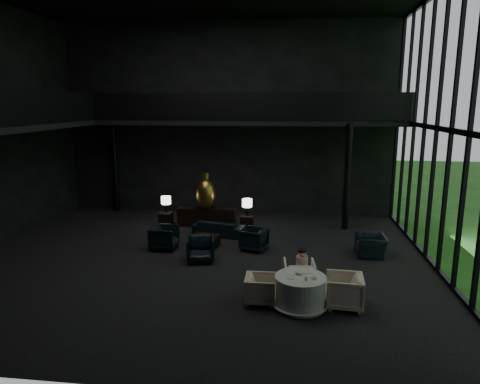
# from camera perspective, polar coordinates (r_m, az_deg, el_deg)

# --- Properties ---
(floor) EXTENTS (14.00, 12.00, 0.02)m
(floor) POSITION_cam_1_polar(r_m,az_deg,el_deg) (13.29, -5.39, -9.09)
(floor) COLOR black
(floor) RESTS_ON ground
(wall_back) EXTENTS (14.00, 0.04, 8.00)m
(wall_back) POSITION_cam_1_polar(r_m,az_deg,el_deg) (18.34, -1.62, 9.52)
(wall_back) COLOR black
(wall_back) RESTS_ON ground
(wall_front) EXTENTS (14.00, 0.04, 8.00)m
(wall_front) POSITION_cam_1_polar(r_m,az_deg,el_deg) (6.73, -16.95, 5.11)
(wall_front) COLOR black
(wall_front) RESTS_ON ground
(curtain_wall) EXTENTS (0.20, 12.00, 8.00)m
(curtain_wall) POSITION_cam_1_polar(r_m,az_deg,el_deg) (12.86, 26.38, 7.35)
(curtain_wall) COLOR black
(curtain_wall) RESTS_ON ground
(mezzanine_left) EXTENTS (2.00, 12.00, 0.25)m
(mezzanine_left) POSITION_cam_1_polar(r_m,az_deg,el_deg) (14.94, -29.03, 7.55)
(mezzanine_left) COLOR black
(mezzanine_left) RESTS_ON wall_left
(mezzanine_back) EXTENTS (12.00, 2.00, 0.25)m
(mezzanine_back) POSITION_cam_1_polar(r_m,az_deg,el_deg) (17.22, 1.22, 9.38)
(mezzanine_back) COLOR black
(mezzanine_back) RESTS_ON wall_back
(railing_left) EXTENTS (0.06, 12.00, 1.00)m
(railing_left) POSITION_cam_1_polar(r_m,az_deg,el_deg) (14.37, -25.99, 10.13)
(railing_left) COLOR black
(railing_left) RESTS_ON mezzanine_left
(railing_back) EXTENTS (12.00, 0.06, 1.00)m
(railing_back) POSITION_cam_1_polar(r_m,az_deg,el_deg) (16.21, 0.87, 11.35)
(railing_back) COLOR black
(railing_back) RESTS_ON mezzanine_back
(column_nw) EXTENTS (0.24, 0.24, 4.00)m
(column_nw) POSITION_cam_1_polar(r_m,az_deg,el_deg) (19.61, -16.35, 3.33)
(column_nw) COLOR black
(column_nw) RESTS_ON floor
(column_ne) EXTENTS (0.24, 0.24, 4.00)m
(column_ne) POSITION_cam_1_polar(r_m,az_deg,el_deg) (16.48, 14.10, 1.92)
(column_ne) COLOR black
(column_ne) RESTS_ON floor
(console) EXTENTS (2.25, 0.51, 0.72)m
(console) POSITION_cam_1_polar(r_m,az_deg,el_deg) (16.77, -4.45, -3.34)
(console) COLOR black
(console) RESTS_ON floor
(bronze_urn) EXTENTS (0.75, 0.75, 1.40)m
(bronze_urn) POSITION_cam_1_polar(r_m,az_deg,el_deg) (16.42, -4.59, -0.22)
(bronze_urn) COLOR #B5922D
(bronze_urn) RESTS_ON console
(side_table_left) EXTENTS (0.47, 0.47, 0.52)m
(side_table_left) POSITION_cam_1_polar(r_m,az_deg,el_deg) (17.05, -9.82, -3.56)
(side_table_left) COLOR black
(side_table_left) RESTS_ON floor
(table_lamp_left) EXTENTS (0.38, 0.38, 0.63)m
(table_lamp_left) POSITION_cam_1_polar(r_m,az_deg,el_deg) (16.94, -9.84, -1.17)
(table_lamp_left) COLOR black
(table_lamp_left) RESTS_ON side_table_left
(side_table_right) EXTENTS (0.47, 0.47, 0.52)m
(side_table_right) POSITION_cam_1_polar(r_m,az_deg,el_deg) (16.35, 0.93, -4.06)
(side_table_right) COLOR black
(side_table_right) RESTS_ON floor
(table_lamp_right) EXTENTS (0.38, 0.38, 0.64)m
(table_lamp_right) POSITION_cam_1_polar(r_m,az_deg,el_deg) (16.22, 0.96, -1.56)
(table_lamp_right) COLOR black
(table_lamp_right) RESTS_ON side_table_right
(sofa) EXTENTS (1.73, 0.82, 0.65)m
(sofa) POSITION_cam_1_polar(r_m,az_deg,el_deg) (15.59, -2.84, -4.62)
(sofa) COLOR #121E34
(sofa) RESTS_ON floor
(lounge_armchair_west) EXTENTS (0.85, 0.91, 0.91)m
(lounge_armchair_west) POSITION_cam_1_polar(r_m,az_deg,el_deg) (14.33, -10.07, -5.73)
(lounge_armchair_west) COLOR black
(lounge_armchair_west) RESTS_ON floor
(lounge_armchair_east) EXTENTS (0.94, 0.97, 0.80)m
(lounge_armchair_east) POSITION_cam_1_polar(r_m,az_deg,el_deg) (14.03, 1.87, -6.15)
(lounge_armchair_east) COLOR black
(lounge_armchair_east) RESTS_ON floor
(lounge_armchair_south) EXTENTS (1.00, 0.95, 0.89)m
(lounge_armchair_south) POSITION_cam_1_polar(r_m,az_deg,el_deg) (13.11, -5.29, -7.32)
(lounge_armchair_south) COLOR black
(lounge_armchair_south) RESTS_ON floor
(window_armchair) EXTENTS (0.62, 0.94, 0.81)m
(window_armchair) POSITION_cam_1_polar(r_m,az_deg,el_deg) (14.16, 17.06, -6.50)
(window_armchair) COLOR black
(window_armchair) RESTS_ON floor
(coffee_table) EXTENTS (0.99, 0.99, 0.39)m
(coffee_table) POSITION_cam_1_polar(r_m,az_deg,el_deg) (14.36, -4.80, -6.64)
(coffee_table) COLOR black
(coffee_table) RESTS_ON floor
(dining_table) EXTENTS (1.37, 1.37, 0.75)m
(dining_table) POSITION_cam_1_polar(r_m,az_deg,el_deg) (10.44, 8.01, -13.23)
(dining_table) COLOR white
(dining_table) RESTS_ON floor
(dining_chair_north) EXTENTS (0.87, 0.82, 0.84)m
(dining_chair_north) POSITION_cam_1_polar(r_m,az_deg,el_deg) (11.35, 7.89, -10.62)
(dining_chair_north) COLOR beige
(dining_chair_north) RESTS_ON floor
(dining_chair_east) EXTENTS (0.93, 0.99, 0.96)m
(dining_chair_east) POSITION_cam_1_polar(r_m,az_deg,el_deg) (10.55, 13.72, -12.28)
(dining_chair_east) COLOR #B7AEA0
(dining_chair_east) RESTS_ON floor
(dining_chair_west) EXTENTS (0.65, 0.70, 0.71)m
(dining_chair_west) POSITION_cam_1_polar(r_m,az_deg,el_deg) (10.54, 2.76, -12.71)
(dining_chair_west) COLOR #C2B1A0
(dining_chair_west) RESTS_ON floor
(child) EXTENTS (0.31, 0.31, 0.66)m
(child) POSITION_cam_1_polar(r_m,az_deg,el_deg) (11.18, 8.27, -9.02)
(child) COLOR #CB8DA8
(child) RESTS_ON dining_chair_north
(plate_a) EXTENTS (0.23, 0.23, 0.01)m
(plate_a) POSITION_cam_1_polar(r_m,az_deg,el_deg) (10.17, 6.84, -11.25)
(plate_a) COLOR white
(plate_a) RESTS_ON dining_table
(plate_b) EXTENTS (0.28, 0.28, 0.02)m
(plate_b) POSITION_cam_1_polar(r_m,az_deg,el_deg) (10.54, 8.99, -10.45)
(plate_b) COLOR white
(plate_b) RESTS_ON dining_table
(saucer) EXTENTS (0.18, 0.18, 0.01)m
(saucer) POSITION_cam_1_polar(r_m,az_deg,el_deg) (10.23, 9.77, -11.20)
(saucer) COLOR white
(saucer) RESTS_ON dining_table
(coffee_cup) EXTENTS (0.11, 0.11, 0.06)m
(coffee_cup) POSITION_cam_1_polar(r_m,az_deg,el_deg) (10.15, 9.87, -11.17)
(coffee_cup) COLOR white
(coffee_cup) RESTS_ON saucer
(cereal_bowl) EXTENTS (0.18, 0.18, 0.09)m
(cereal_bowl) POSITION_cam_1_polar(r_m,az_deg,el_deg) (10.37, 7.89, -10.59)
(cereal_bowl) COLOR white
(cereal_bowl) RESTS_ON dining_table
(cream_pot) EXTENTS (0.09, 0.09, 0.08)m
(cream_pot) POSITION_cam_1_polar(r_m,az_deg,el_deg) (10.05, 8.79, -11.41)
(cream_pot) COLOR #99999E
(cream_pot) RESTS_ON dining_table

